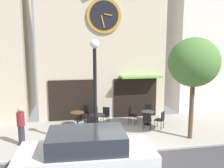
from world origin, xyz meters
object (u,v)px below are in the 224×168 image
object	(u,v)px
cafe_table_rightmost	(148,115)
pedestrian_maroon	(21,126)
cafe_chair_mid_row	(148,111)
cafe_chair_facing_street	(94,114)
street_tree	(194,63)
cafe_chair_curbside	(147,120)
cafe_table_leftmost	(98,118)
cafe_table_center	(77,116)
cafe_chair_outer	(132,114)
parked_car_white	(87,155)
cafe_chair_near_tree	(106,114)
cafe_chair_facing_wall	(85,112)
cafe_chair_corner	(91,123)
cafe_chair_under_awning	(161,119)
street_lamp	(95,95)

from	to	relation	value
cafe_table_rightmost	pedestrian_maroon	size ratio (longest dim) A/B	0.44
cafe_chair_mid_row	cafe_chair_facing_street	bearing A→B (deg)	179.97
street_tree	cafe_chair_curbside	distance (m)	3.61
cafe_table_leftmost	cafe_chair_curbside	xyz separation A→B (m)	(2.39, -0.72, 0.01)
cafe_table_center	cafe_chair_mid_row	bearing A→B (deg)	3.83
cafe_chair_outer	parked_car_white	world-z (taller)	parked_car_white
cafe_chair_mid_row	cafe_chair_near_tree	size ratio (longest dim) A/B	1.00
cafe_chair_facing_wall	cafe_table_center	bearing A→B (deg)	-124.80
cafe_table_leftmost	parked_car_white	size ratio (longest dim) A/B	0.17
street_tree	cafe_chair_corner	distance (m)	5.44
cafe_table_rightmost	cafe_chair_under_awning	xyz separation A→B (m)	(0.44, -0.74, 0.01)
street_tree	parked_car_white	distance (m)	6.10
cafe_table_rightmost	cafe_chair_curbside	bearing A→B (deg)	-111.87
cafe_chair_curbside	street_lamp	bearing A→B (deg)	-148.40
cafe_chair_curbside	parked_car_white	distance (m)	5.05
street_lamp	cafe_chair_mid_row	size ratio (longest dim) A/B	4.94
cafe_table_leftmost	street_lamp	bearing A→B (deg)	-99.22
cafe_chair_under_awning	cafe_chair_facing_street	bearing A→B (deg)	155.10
cafe_table_rightmost	cafe_chair_outer	bearing A→B (deg)	158.53
cafe_chair_corner	cafe_chair_facing_street	bearing A→B (deg)	78.65
cafe_chair_outer	cafe_chair_curbside	size ratio (longest dim) A/B	1.00
cafe_chair_curbside	cafe_chair_outer	bearing A→B (deg)	113.64
street_tree	cafe_chair_corner	world-z (taller)	street_tree
cafe_chair_corner	street_lamp	bearing A→B (deg)	-89.88
street_lamp	cafe_chair_corner	size ratio (longest dim) A/B	4.94
cafe_chair_near_tree	parked_car_white	xyz separation A→B (m)	(-1.44, -5.15, 0.23)
street_lamp	cafe_chair_curbside	world-z (taller)	street_lamp
cafe_chair_corner	cafe_table_rightmost	bearing A→B (deg)	14.90
cafe_table_leftmost	cafe_chair_facing_street	xyz separation A→B (m)	(-0.08, 0.83, 0.01)
pedestrian_maroon	cafe_chair_mid_row	bearing A→B (deg)	19.75
street_lamp	cafe_chair_facing_wall	xyz separation A→B (m)	(-0.15, 3.66, -1.73)
street_lamp	pedestrian_maroon	bearing A→B (deg)	162.50
cafe_chair_near_tree	cafe_chair_corner	bearing A→B (deg)	-123.62
cafe_table_rightmost	cafe_chair_facing_wall	distance (m)	3.45
cafe_table_rightmost	cafe_chair_under_awning	bearing A→B (deg)	-59.35
cafe_chair_corner	cafe_chair_near_tree	bearing A→B (deg)	56.38
parked_car_white	cafe_chair_curbside	bearing A→B (deg)	48.92
cafe_chair_near_tree	cafe_chair_facing_street	bearing A→B (deg)	160.87
cafe_table_center	pedestrian_maroon	xyz separation A→B (m)	(-2.44, -2.04, 0.34)
parked_car_white	street_tree	bearing A→B (deg)	26.24
cafe_chair_mid_row	cafe_chair_facing_street	distance (m)	3.07
cafe_chair_mid_row	cafe_chair_corner	bearing A→B (deg)	-154.98
cafe_chair_outer	street_tree	bearing A→B (deg)	-50.05
cafe_chair_facing_street	cafe_chair_corner	xyz separation A→B (m)	(-0.32, -1.58, 0.00)
cafe_chair_facing_street	cafe_chair_curbside	bearing A→B (deg)	-32.18
cafe_chair_mid_row	cafe_chair_facing_wall	size ratio (longest dim) A/B	1.00
cafe_chair_facing_street	street_tree	bearing A→B (deg)	-35.76
pedestrian_maroon	parked_car_white	xyz separation A→B (m)	(2.51, -3.05, -0.10)
cafe_chair_near_tree	cafe_chair_curbside	bearing A→B (deg)	-35.72
street_lamp	cafe_chair_corner	world-z (taller)	street_lamp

